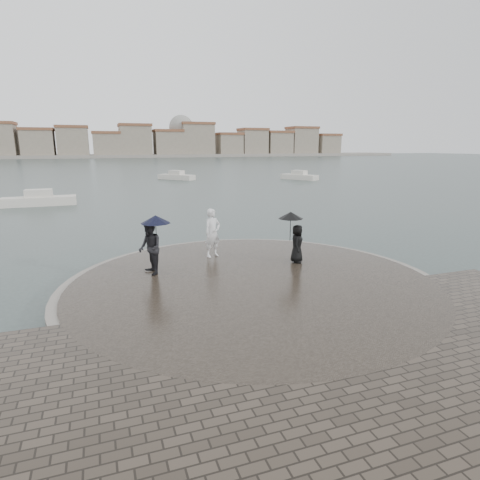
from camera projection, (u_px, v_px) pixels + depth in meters
name	position (u px, v px, depth m)	size (l,w,h in m)	color
ground	(303.00, 337.00, 10.13)	(400.00, 400.00, 0.00)	#2B3835
kerb_ring	(253.00, 286.00, 13.30)	(12.50, 12.50, 0.32)	gray
quay_tip	(253.00, 286.00, 13.30)	(11.90, 11.90, 0.36)	#2D261E
statue	(213.00, 233.00, 15.92)	(0.71, 0.46, 1.94)	white
visitor_left	(151.00, 242.00, 13.71)	(1.19, 1.12, 2.04)	black
visitor_right	(295.00, 235.00, 15.10)	(1.10, 0.99, 1.95)	black
far_skyline	(89.00, 143.00, 154.17)	(260.00, 20.00, 37.00)	gray
boats	(194.00, 182.00, 48.57)	(36.38, 24.76, 1.50)	beige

